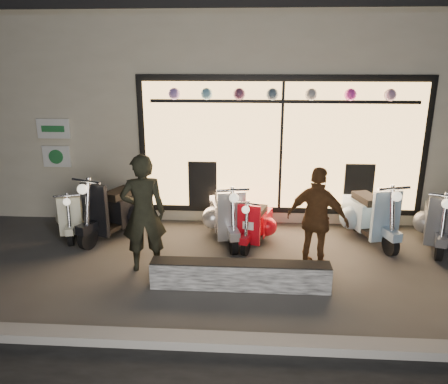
# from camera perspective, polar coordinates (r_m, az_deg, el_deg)

# --- Properties ---
(ground) EXTENTS (40.00, 40.00, 0.00)m
(ground) POSITION_cam_1_polar(r_m,az_deg,el_deg) (7.00, 1.29, -9.73)
(ground) COLOR #383533
(ground) RESTS_ON ground
(kerb) EXTENTS (40.00, 0.25, 0.12)m
(kerb) POSITION_cam_1_polar(r_m,az_deg,el_deg) (5.26, 0.29, -19.00)
(kerb) COLOR slate
(kerb) RESTS_ON ground
(shop_building) EXTENTS (10.20, 6.23, 4.20)m
(shop_building) POSITION_cam_1_polar(r_m,az_deg,el_deg) (11.28, 2.52, 11.71)
(shop_building) COLOR beige
(shop_building) RESTS_ON ground
(graffiti_barrier) EXTENTS (2.54, 0.28, 0.40)m
(graffiti_barrier) POSITION_cam_1_polar(r_m,az_deg,el_deg) (6.33, 2.10, -10.79)
(graffiti_barrier) COLOR black
(graffiti_barrier) RESTS_ON ground
(scooter_silver) EXTENTS (0.71, 1.51, 1.07)m
(scooter_silver) POSITION_cam_1_polar(r_m,az_deg,el_deg) (7.98, 0.22, -2.91)
(scooter_silver) COLOR black
(scooter_silver) RESTS_ON ground
(scooter_red) EXTENTS (0.63, 1.22, 0.87)m
(scooter_red) POSITION_cam_1_polar(r_m,az_deg,el_deg) (7.81, 4.29, -4.03)
(scooter_red) COLOR black
(scooter_red) RESTS_ON ground
(scooter_black) EXTENTS (0.93, 1.61, 1.17)m
(scooter_black) POSITION_cam_1_polar(r_m,az_deg,el_deg) (8.37, -13.58, -2.14)
(scooter_black) COLOR black
(scooter_black) RESTS_ON ground
(scooter_cream) EXTENTS (0.62, 1.23, 0.88)m
(scooter_cream) POSITION_cam_1_polar(r_m,az_deg,el_deg) (8.66, -19.08, -2.80)
(scooter_cream) COLOR black
(scooter_cream) RESTS_ON ground
(scooter_blue) EXTENTS (0.77, 1.56, 1.12)m
(scooter_blue) POSITION_cam_1_polar(r_m,az_deg,el_deg) (8.36, 18.19, -2.71)
(scooter_blue) COLOR black
(scooter_blue) RESTS_ON ground
(scooter_grey) EXTENTS (0.77, 1.47, 1.05)m
(scooter_grey) POSITION_cam_1_polar(r_m,az_deg,el_deg) (8.57, 26.23, -3.35)
(scooter_grey) COLOR black
(scooter_grey) RESTS_ON ground
(man) EXTENTS (0.75, 0.59, 1.83)m
(man) POSITION_cam_1_polar(r_m,az_deg,el_deg) (6.70, -10.48, -2.76)
(man) COLOR black
(man) RESTS_ON ground
(woman) EXTENTS (1.03, 0.76, 1.63)m
(woman) POSITION_cam_1_polar(r_m,az_deg,el_deg) (6.78, 12.08, -3.54)
(woman) COLOR #58351B
(woman) RESTS_ON ground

